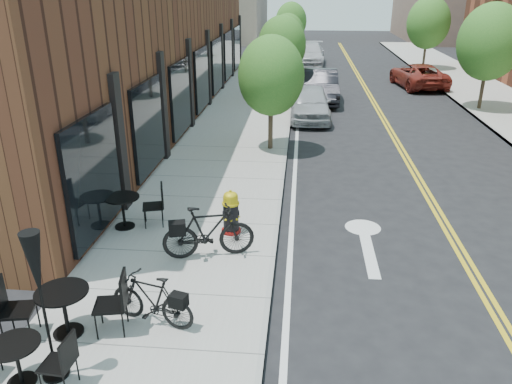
{
  "coord_description": "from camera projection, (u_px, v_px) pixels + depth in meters",
  "views": [
    {
      "loc": [
        0.43,
        -7.6,
        5.37
      ],
      "look_at": [
        -0.53,
        2.87,
        1.0
      ],
      "focal_mm": 35.0,
      "sensor_mm": 36.0,
      "label": 1
    }
  ],
  "objects": [
    {
      "name": "parked_car_b",
      "position": [
        320.0,
        86.0,
        24.58
      ],
      "size": [
        1.7,
        4.68,
        1.53
      ],
      "primitive_type": "imported",
      "rotation": [
        0.0,
        0.0,
        0.02
      ],
      "color": "black",
      "rests_on": "ground"
    },
    {
      "name": "tree_near_c",
      "position": [
        287.0,
        34.0,
        31.15
      ],
      "size": [
        2.1,
        2.1,
        3.67
      ],
      "color": "#382B1E",
      "rests_on": "sidewalk_near"
    },
    {
      "name": "tree_near_b",
      "position": [
        282.0,
        45.0,
        23.73
      ],
      "size": [
        2.3,
        2.3,
        3.98
      ],
      "color": "#382B1E",
      "rests_on": "sidewalk_near"
    },
    {
      "name": "ground",
      "position": [
        271.0,
        304.0,
        9.08
      ],
      "size": [
        120.0,
        120.0,
        0.0
      ],
      "primitive_type": "plane",
      "color": "black",
      "rests_on": "ground"
    },
    {
      "name": "parked_car_c",
      "position": [
        310.0,
        54.0,
        36.18
      ],
      "size": [
        2.34,
        5.25,
        1.5
      ],
      "primitive_type": "imported",
      "rotation": [
        0.0,
        0.0,
        -0.05
      ],
      "color": "silver",
      "rests_on": "ground"
    },
    {
      "name": "bicycle_left",
      "position": [
        152.0,
        300.0,
        8.2
      ],
      "size": [
        1.6,
        0.84,
        0.92
      ],
      "primitive_type": "imported",
      "rotation": [
        0.0,
        0.0,
        -1.85
      ],
      "color": "black",
      "rests_on": "sidewalk_near"
    },
    {
      "name": "sidewalk_near",
      "position": [
        234.0,
        140.0,
        18.43
      ],
      "size": [
        4.0,
        70.0,
        0.12
      ],
      "primitive_type": "cube",
      "color": "#9E9B93",
      "rests_on": "ground"
    },
    {
      "name": "tree_far_c",
      "position": [
        428.0,
        23.0,
        32.93
      ],
      "size": [
        2.8,
        2.8,
        4.62
      ],
      "color": "#382B1E",
      "rests_on": "sidewalk_far"
    },
    {
      "name": "parked_car_far",
      "position": [
        418.0,
        75.0,
        28.07
      ],
      "size": [
        2.84,
        5.04,
        1.33
      ],
      "primitive_type": "imported",
      "rotation": [
        0.0,
        0.0,
        3.28
      ],
      "color": "maroon",
      "rests_on": "ground"
    },
    {
      "name": "tree_near_d",
      "position": [
        291.0,
        21.0,
        38.41
      ],
      "size": [
        2.4,
        2.4,
        4.11
      ],
      "color": "#382B1E",
      "rests_on": "sidewalk_near"
    },
    {
      "name": "building_near",
      "position": [
        140.0,
        33.0,
        21.17
      ],
      "size": [
        5.0,
        28.0,
        7.0
      ],
      "primitive_type": "cube",
      "color": "#4A2517",
      "rests_on": "ground"
    },
    {
      "name": "tree_near_a",
      "position": [
        271.0,
        76.0,
        16.41
      ],
      "size": [
        2.2,
        2.2,
        3.81
      ],
      "color": "#382B1E",
      "rests_on": "sidewalk_near"
    },
    {
      "name": "bicycle_right",
      "position": [
        209.0,
        232.0,
        10.22
      ],
      "size": [
        1.97,
        1.02,
        1.14
      ],
      "primitive_type": "imported",
      "rotation": [
        0.0,
        0.0,
        1.84
      ],
      "color": "black",
      "rests_on": "sidewalk_near"
    },
    {
      "name": "bistro_set_c",
      "position": [
        123.0,
        207.0,
        11.52
      ],
      "size": [
        1.9,
        0.98,
        1.0
      ],
      "rotation": [
        0.0,
        0.0,
        0.28
      ],
      "color": "black",
      "rests_on": "sidewalk_near"
    },
    {
      "name": "patio_umbrella",
      "position": [
        37.0,
        277.0,
        6.62
      ],
      "size": [
        0.38,
        0.38,
        2.32
      ],
      "color": "black",
      "rests_on": "sidewalk_near"
    },
    {
      "name": "bistro_set_a",
      "position": [
        17.0,
        357.0,
        6.95
      ],
      "size": [
        1.66,
        0.76,
        0.89
      ],
      "rotation": [
        0.0,
        0.0,
        -0.07
      ],
      "color": "black",
      "rests_on": "sidewalk_near"
    },
    {
      "name": "parked_car_a",
      "position": [
        310.0,
        103.0,
        21.29
      ],
      "size": [
        1.74,
        4.2,
        1.42
      ],
      "primitive_type": "imported",
      "rotation": [
        0.0,
        0.0,
        0.01
      ],
      "color": "#A6A9AE",
      "rests_on": "ground"
    },
    {
      "name": "tree_far_b",
      "position": [
        490.0,
        42.0,
        21.9
      ],
      "size": [
        2.8,
        2.8,
        4.62
      ],
      "color": "#382B1E",
      "rests_on": "sidewalk_far"
    },
    {
      "name": "fire_hydrant",
      "position": [
        231.0,
        212.0,
        11.28
      ],
      "size": [
        0.53,
        0.53,
        1.03
      ],
      "rotation": [
        0.0,
        0.0,
        0.2
      ],
      "color": "maroon",
      "rests_on": "sidewalk_near"
    },
    {
      "name": "bistro_set_b",
      "position": [
        64.0,
        306.0,
        7.93
      ],
      "size": [
        1.99,
        0.98,
        1.05
      ],
      "rotation": [
        0.0,
        0.0,
        0.19
      ],
      "color": "black",
      "rests_on": "sidewalk_near"
    }
  ]
}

